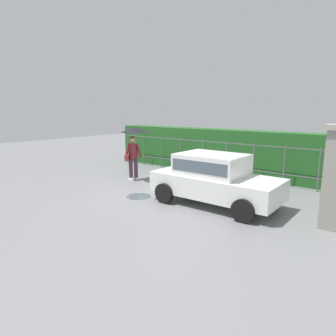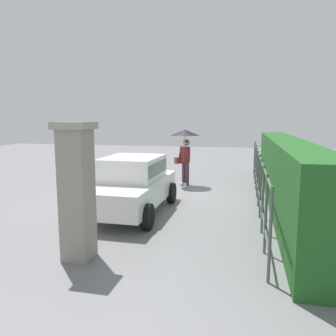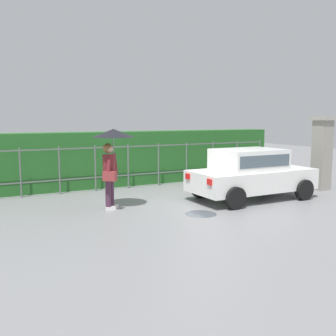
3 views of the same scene
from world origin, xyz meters
name	(u,v)px [view 3 (image 3 of 3)]	position (x,y,z in m)	size (l,w,h in m)	color
ground_plane	(199,205)	(0.00, 0.00, 0.00)	(40.00, 40.00, 0.00)	slate
car	(250,172)	(1.77, -0.01, 0.80)	(3.74, 1.87, 1.48)	white
pedestrian	(112,148)	(-2.22, 0.71, 1.61)	(1.09, 1.09, 2.10)	#47283D
gate_pillar	(322,153)	(4.85, 0.10, 1.24)	(0.60, 0.60, 2.42)	gray
fence_section	(144,163)	(-0.16, 3.33, 0.82)	(10.38, 0.05, 1.50)	#59605B
hedge_row	(135,158)	(-0.16, 4.08, 0.95)	(11.33, 0.90, 1.90)	#235B23
puddle_near	(201,214)	(-0.48, -0.85, 0.00)	(0.80, 0.80, 0.00)	#4C545B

